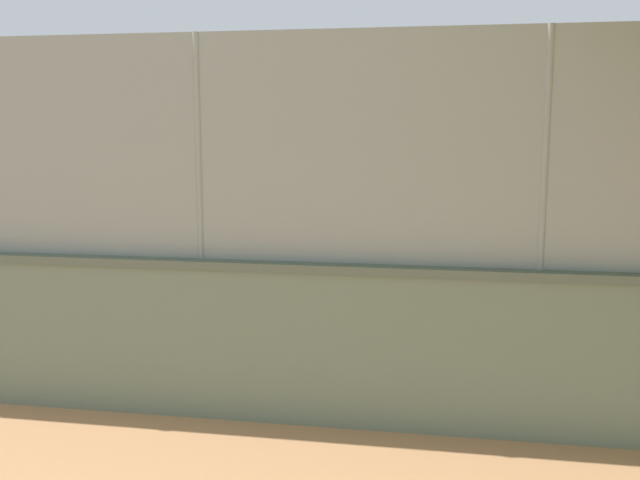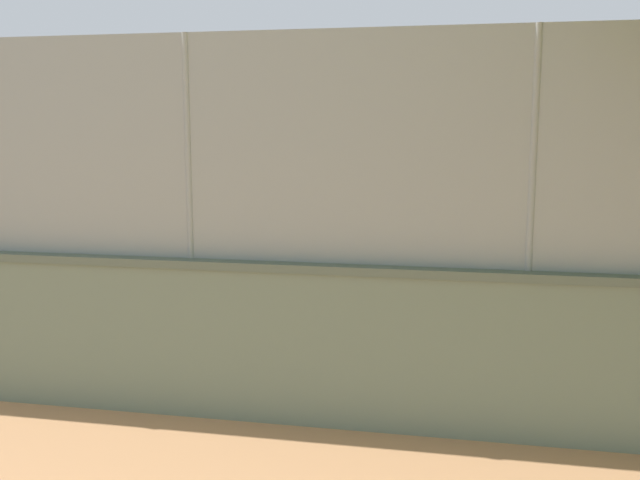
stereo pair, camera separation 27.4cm
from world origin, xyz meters
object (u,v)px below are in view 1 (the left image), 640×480
(player_baseline_waiting, at_px, (415,259))
(sports_ball, at_px, (167,203))
(player_at_service_line, at_px, (496,224))
(player_crossing_court, at_px, (189,211))

(player_baseline_waiting, distance_m, sports_ball, 5.76)
(sports_ball, bearing_deg, player_at_service_line, -167.04)
(player_at_service_line, bearing_deg, player_crossing_court, -5.83)
(player_baseline_waiting, bearing_deg, player_crossing_court, -40.28)
(player_crossing_court, xyz_separation_m, player_at_service_line, (-6.91, 0.71, -0.03))
(player_baseline_waiting, relative_size, sports_ball, 21.61)
(player_crossing_court, xyz_separation_m, sports_ball, (-0.42, 2.20, 0.43))
(player_baseline_waiting, bearing_deg, sports_ball, -26.12)
(player_crossing_court, distance_m, player_at_service_line, 6.95)
(player_at_service_line, bearing_deg, sports_ball, 12.96)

